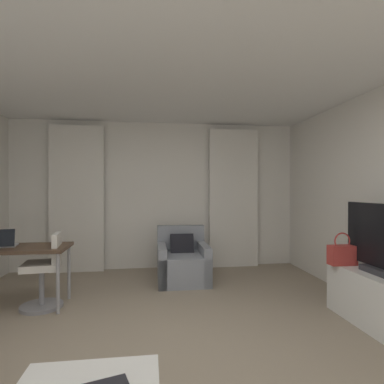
# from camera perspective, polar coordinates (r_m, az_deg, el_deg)

# --- Properties ---
(ground_plane) EXTENTS (12.00, 12.00, 0.00)m
(ground_plane) POSITION_cam_1_polar(r_m,az_deg,el_deg) (2.96, -4.54, -27.83)
(ground_plane) COLOR gray
(wall_window) EXTENTS (5.12, 0.06, 2.60)m
(wall_window) POSITION_cam_1_polar(r_m,az_deg,el_deg) (5.64, -6.30, -0.61)
(wall_window) COLOR silver
(wall_window) RESTS_ON ground
(ceiling) EXTENTS (5.12, 6.12, 0.06)m
(ceiling) POSITION_cam_1_polar(r_m,az_deg,el_deg) (2.88, -4.57, 25.62)
(ceiling) COLOR white
(ceiling) RESTS_ON wall_left
(curtain_left_panel) EXTENTS (0.90, 0.06, 2.50)m
(curtain_left_panel) POSITION_cam_1_polar(r_m,az_deg,el_deg) (5.64, -20.37, -1.14)
(curtain_left_panel) COLOR silver
(curtain_left_panel) RESTS_ON ground
(curtain_right_panel) EXTENTS (0.90, 0.06, 2.50)m
(curtain_right_panel) POSITION_cam_1_polar(r_m,az_deg,el_deg) (5.71, 7.65, -1.09)
(curtain_right_panel) COLOR silver
(curtain_right_panel) RESTS_ON ground
(armchair) EXTENTS (0.77, 0.86, 0.81)m
(armchair) POSITION_cam_1_polar(r_m,az_deg,el_deg) (4.90, -1.73, -12.83)
(armchair) COLOR gray
(armchair) RESTS_ON ground
(desk) EXTENTS (1.32, 0.59, 0.73)m
(desk) POSITION_cam_1_polar(r_m,az_deg,el_deg) (4.31, -30.47, -9.53)
(desk) COLOR #4C3828
(desk) RESTS_ON ground
(desk_chair) EXTENTS (0.48, 0.48, 0.88)m
(desk_chair) POSITION_cam_1_polar(r_m,az_deg,el_deg) (4.20, -25.30, -13.52)
(desk_chair) COLOR gray
(desk_chair) RESTS_ON ground
(laptop) EXTENTS (0.36, 0.30, 0.22)m
(laptop) POSITION_cam_1_polar(r_m,az_deg,el_deg) (4.32, -31.62, -8.02)
(laptop) COLOR #ADADB2
(laptop) RESTS_ON desk
(tv_console) EXTENTS (0.47, 1.13, 0.55)m
(tv_console) POSITION_cam_1_polar(r_m,az_deg,el_deg) (3.87, 31.09, -16.60)
(tv_console) COLOR white
(tv_console) RESTS_ON ground
(tv_flatscreen) EXTENTS (0.20, 0.96, 0.71)m
(tv_flatscreen) POSITION_cam_1_polar(r_m,az_deg,el_deg) (3.74, 31.12, -7.64)
(tv_flatscreen) COLOR #333338
(tv_flatscreen) RESTS_ON tv_console
(handbag_primary) EXTENTS (0.30, 0.14, 0.37)m
(handbag_primary) POSITION_cam_1_polar(r_m,az_deg,el_deg) (3.99, 25.82, -10.22)
(handbag_primary) COLOR #B73833
(handbag_primary) RESTS_ON tv_console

